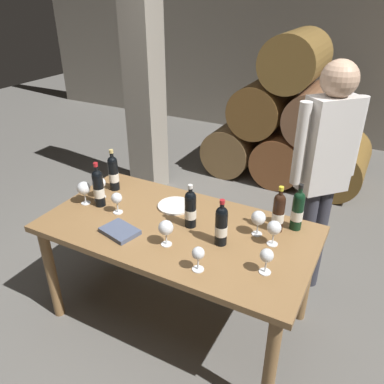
{
  "coord_description": "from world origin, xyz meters",
  "views": [
    {
      "loc": [
        1.03,
        -1.74,
        2.09
      ],
      "look_at": [
        0.0,
        0.2,
        0.91
      ],
      "focal_mm": 36.05,
      "sensor_mm": 36.0,
      "label": 1
    }
  ],
  "objects_px": {
    "wine_glass_0": "(267,256)",
    "serving_plate": "(175,206)",
    "wine_glass_4": "(274,228)",
    "wine_bottle_0": "(190,209)",
    "wine_bottle_4": "(113,173)",
    "wine_glass_3": "(198,254)",
    "wine_glass_7": "(117,199)",
    "wine_bottle_5": "(298,210)",
    "tasting_notebook": "(120,231)",
    "wine_bottle_1": "(278,212)",
    "wine_bottle_3": "(98,187)",
    "wine_bottle_2": "(221,225)",
    "dining_table": "(177,238)",
    "sommelier_presenting": "(325,164)",
    "wine_glass_2": "(100,184)",
    "wine_glass_1": "(258,218)",
    "wine_glass_6": "(84,189)",
    "wine_glass_5": "(166,228)"
  },
  "relations": [
    {
      "from": "wine_glass_1",
      "to": "wine_bottle_0",
      "type": "bearing_deg",
      "value": -165.16
    },
    {
      "from": "dining_table",
      "to": "wine_bottle_1",
      "type": "bearing_deg",
      "value": 24.13
    },
    {
      "from": "dining_table",
      "to": "wine_glass_6",
      "type": "distance_m",
      "value": 0.73
    },
    {
      "from": "wine_glass_6",
      "to": "tasting_notebook",
      "type": "bearing_deg",
      "value": -22.87
    },
    {
      "from": "tasting_notebook",
      "to": "serving_plate",
      "type": "height_order",
      "value": "tasting_notebook"
    },
    {
      "from": "tasting_notebook",
      "to": "wine_glass_1",
      "type": "bearing_deg",
      "value": 40.78
    },
    {
      "from": "sommelier_presenting",
      "to": "serving_plate",
      "type": "bearing_deg",
      "value": -147.21
    },
    {
      "from": "wine_glass_7",
      "to": "wine_glass_3",
      "type": "bearing_deg",
      "value": -20.1
    },
    {
      "from": "wine_glass_1",
      "to": "serving_plate",
      "type": "bearing_deg",
      "value": 174.9
    },
    {
      "from": "dining_table",
      "to": "serving_plate",
      "type": "distance_m",
      "value": 0.26
    },
    {
      "from": "wine_bottle_2",
      "to": "serving_plate",
      "type": "xyz_separation_m",
      "value": [
        -0.45,
        0.24,
        -0.12
      ]
    },
    {
      "from": "wine_bottle_4",
      "to": "wine_glass_0",
      "type": "bearing_deg",
      "value": -16.62
    },
    {
      "from": "wine_glass_3",
      "to": "wine_glass_7",
      "type": "distance_m",
      "value": 0.78
    },
    {
      "from": "tasting_notebook",
      "to": "wine_glass_0",
      "type": "bearing_deg",
      "value": 17.8
    },
    {
      "from": "wine_bottle_0",
      "to": "wine_glass_0",
      "type": "distance_m",
      "value": 0.6
    },
    {
      "from": "wine_bottle_3",
      "to": "serving_plate",
      "type": "relative_size",
      "value": 1.32
    },
    {
      "from": "wine_bottle_0",
      "to": "tasting_notebook",
      "type": "distance_m",
      "value": 0.45
    },
    {
      "from": "wine_bottle_2",
      "to": "wine_glass_2",
      "type": "bearing_deg",
      "value": 173.56
    },
    {
      "from": "dining_table",
      "to": "wine_bottle_2",
      "type": "bearing_deg",
      "value": -6.5
    },
    {
      "from": "wine_bottle_1",
      "to": "sommelier_presenting",
      "type": "bearing_deg",
      "value": 73.37
    },
    {
      "from": "wine_glass_0",
      "to": "wine_glass_4",
      "type": "relative_size",
      "value": 0.94
    },
    {
      "from": "wine_glass_3",
      "to": "wine_glass_6",
      "type": "height_order",
      "value": "wine_glass_6"
    },
    {
      "from": "wine_bottle_2",
      "to": "wine_glass_3",
      "type": "distance_m",
      "value": 0.27
    },
    {
      "from": "wine_glass_1",
      "to": "sommelier_presenting",
      "type": "height_order",
      "value": "sommelier_presenting"
    },
    {
      "from": "wine_bottle_0",
      "to": "wine_glass_6",
      "type": "bearing_deg",
      "value": -173.29
    },
    {
      "from": "wine_bottle_5",
      "to": "wine_glass_5",
      "type": "xyz_separation_m",
      "value": [
        -0.62,
        -0.52,
        -0.02
      ]
    },
    {
      "from": "wine_glass_5",
      "to": "wine_glass_7",
      "type": "height_order",
      "value": "wine_glass_5"
    },
    {
      "from": "wine_bottle_0",
      "to": "wine_glass_7",
      "type": "bearing_deg",
      "value": -170.36
    },
    {
      "from": "wine_bottle_1",
      "to": "wine_bottle_3",
      "type": "distance_m",
      "value": 1.19
    },
    {
      "from": "wine_bottle_2",
      "to": "serving_plate",
      "type": "distance_m",
      "value": 0.52
    },
    {
      "from": "wine_bottle_3",
      "to": "wine_bottle_4",
      "type": "relative_size",
      "value": 1.01
    },
    {
      "from": "wine_bottle_0",
      "to": "dining_table",
      "type": "bearing_deg",
      "value": -146.78
    },
    {
      "from": "dining_table",
      "to": "sommelier_presenting",
      "type": "bearing_deg",
      "value": 46.53
    },
    {
      "from": "wine_glass_7",
      "to": "wine_bottle_0",
      "type": "bearing_deg",
      "value": 9.64
    },
    {
      "from": "wine_bottle_0",
      "to": "wine_glass_3",
      "type": "relative_size",
      "value": 2.01
    },
    {
      "from": "wine_glass_2",
      "to": "wine_glass_0",
      "type": "bearing_deg",
      "value": -10.42
    },
    {
      "from": "wine_bottle_1",
      "to": "wine_bottle_4",
      "type": "relative_size",
      "value": 0.97
    },
    {
      "from": "wine_bottle_5",
      "to": "wine_glass_1",
      "type": "height_order",
      "value": "wine_bottle_5"
    },
    {
      "from": "wine_bottle_3",
      "to": "sommelier_presenting",
      "type": "distance_m",
      "value": 1.52
    },
    {
      "from": "wine_bottle_0",
      "to": "wine_glass_2",
      "type": "relative_size",
      "value": 1.86
    },
    {
      "from": "wine_bottle_5",
      "to": "wine_glass_0",
      "type": "bearing_deg",
      "value": -93.56
    },
    {
      "from": "wine_bottle_2",
      "to": "wine_glass_3",
      "type": "height_order",
      "value": "wine_bottle_2"
    },
    {
      "from": "wine_glass_0",
      "to": "wine_glass_5",
      "type": "relative_size",
      "value": 0.92
    },
    {
      "from": "wine_glass_0",
      "to": "serving_plate",
      "type": "height_order",
      "value": "wine_glass_0"
    },
    {
      "from": "wine_bottle_2",
      "to": "wine_glass_7",
      "type": "height_order",
      "value": "wine_bottle_2"
    },
    {
      "from": "wine_bottle_0",
      "to": "wine_glass_4",
      "type": "xyz_separation_m",
      "value": [
        0.51,
        0.05,
        -0.01
      ]
    },
    {
      "from": "wine_bottle_2",
      "to": "dining_table",
      "type": "bearing_deg",
      "value": 173.5
    },
    {
      "from": "wine_bottle_2",
      "to": "wine_bottle_4",
      "type": "height_order",
      "value": "wine_bottle_4"
    },
    {
      "from": "dining_table",
      "to": "wine_glass_6",
      "type": "height_order",
      "value": "wine_glass_6"
    },
    {
      "from": "wine_bottle_5",
      "to": "wine_bottle_0",
      "type": "bearing_deg",
      "value": -154.39
    }
  ]
}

